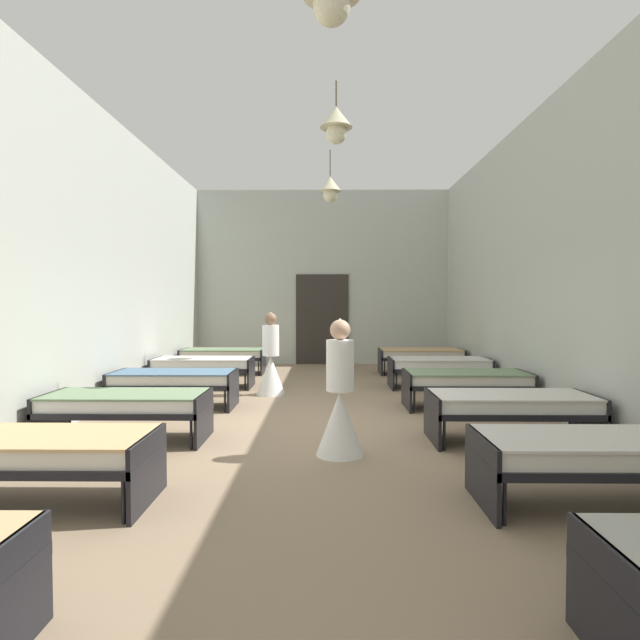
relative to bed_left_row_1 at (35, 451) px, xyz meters
The scene contains 14 objects.
ground_plane 3.69m from the bed_left_row_1, 51.25° to the left, with size 7.27×13.79×0.10m, color #8C755B.
room_shell 5.21m from the bed_left_row_1, 61.91° to the left, with size 7.07×13.39×4.64m.
bed_left_row_1 is the anchor object (origin of this frame).
bed_right_row_1 4.57m from the bed_left_row_1, ahead, with size 1.90×0.84×0.57m.
bed_left_row_2 1.90m from the bed_left_row_1, 90.00° to the left, with size 1.90×0.84×0.57m.
bed_right_row_2 4.95m from the bed_left_row_1, 22.55° to the left, with size 1.90×0.84×0.57m.
bed_left_row_3 3.80m from the bed_left_row_1, 90.00° to the left, with size 1.90×0.84×0.57m.
bed_right_row_3 5.95m from the bed_left_row_1, 39.71° to the left, with size 1.90×0.84×0.57m.
bed_left_row_4 5.70m from the bed_left_row_1, 90.00° to the left, with size 1.90×0.84×0.57m.
bed_right_row_4 7.31m from the bed_left_row_1, 51.25° to the left, with size 1.90×0.84×0.57m.
bed_left_row_5 7.60m from the bed_left_row_1, 90.00° to the left, with size 1.90×0.84×0.57m.
bed_right_row_5 8.87m from the bed_left_row_1, 58.95° to the left, with size 1.90×0.84×0.57m.
nurse_near_aisle 5.12m from the bed_left_row_1, 74.16° to the left, with size 0.52×0.52×1.49m.
nurse_mid_aisle 2.88m from the bed_left_row_1, 28.32° to the left, with size 0.52×0.52×1.49m.
Camera 1 is at (0.09, -6.91, 1.66)m, focal length 28.37 mm.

